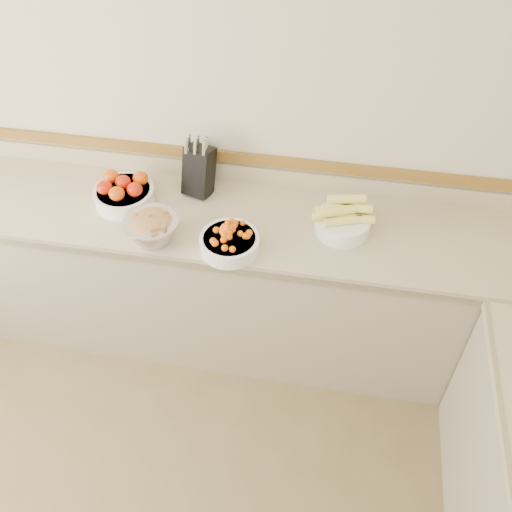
% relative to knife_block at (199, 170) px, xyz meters
% --- Properties ---
extents(back_wall, '(4.00, 0.00, 4.00)m').
position_rel_knife_block_xyz_m(back_wall, '(0.04, 0.13, 0.26)').
color(back_wall, beige).
rests_on(back_wall, ground_plane).
extents(counter_back, '(4.00, 0.65, 1.08)m').
position_rel_knife_block_xyz_m(counter_back, '(0.04, -0.19, -0.58)').
color(counter_back, '#BBAF88').
rests_on(counter_back, ground_plane).
extents(knife_block, '(0.18, 0.20, 0.33)m').
position_rel_knife_block_xyz_m(knife_block, '(0.00, 0.00, 0.00)').
color(knife_block, black).
rests_on(knife_block, counter_back).
extents(tomato_bowl, '(0.31, 0.31, 0.15)m').
position_rel_knife_block_xyz_m(tomato_bowl, '(-0.36, -0.16, -0.07)').
color(tomato_bowl, white).
rests_on(tomato_bowl, counter_back).
extents(cherry_tomato_bowl, '(0.28, 0.28, 0.15)m').
position_rel_knife_block_xyz_m(cherry_tomato_bowl, '(0.24, -0.40, -0.08)').
color(cherry_tomato_bowl, white).
rests_on(cherry_tomato_bowl, counter_back).
extents(corn_bowl, '(0.30, 0.27, 0.20)m').
position_rel_knife_block_xyz_m(corn_bowl, '(0.75, -0.18, -0.07)').
color(corn_bowl, white).
rests_on(corn_bowl, counter_back).
extents(rhubarb_bowl, '(0.27, 0.27, 0.15)m').
position_rel_knife_block_xyz_m(rhubarb_bowl, '(-0.13, -0.40, -0.06)').
color(rhubarb_bowl, '#B2B2BA').
rests_on(rhubarb_bowl, counter_back).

